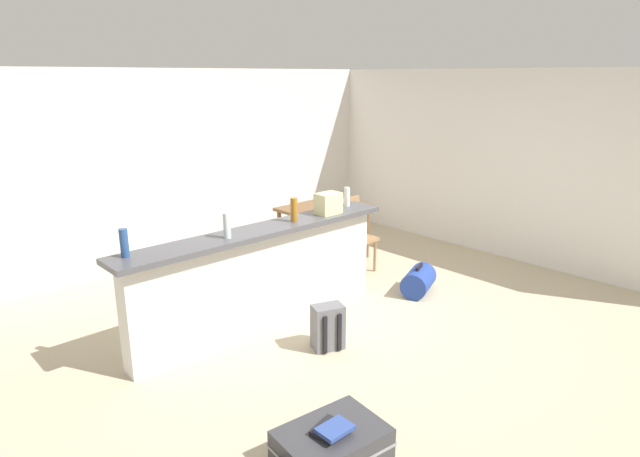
{
  "coord_description": "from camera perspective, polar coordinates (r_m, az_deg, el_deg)",
  "views": [
    {
      "loc": [
        -3.6,
        -3.36,
        2.42
      ],
      "look_at": [
        0.25,
        0.77,
        0.79
      ],
      "focal_mm": 29.94,
      "sensor_mm": 36.0,
      "label": 1
    }
  ],
  "objects": [
    {
      "name": "duffel_bag_blue",
      "position": [
        6.23,
        10.48,
        -5.52
      ],
      "size": [
        0.56,
        0.46,
        0.34
      ],
      "color": "#233D93",
      "rests_on": "ground_plane"
    },
    {
      "name": "ground_plane",
      "position": [
        5.5,
        3.63,
        -10.31
      ],
      "size": [
        13.0,
        13.0,
        0.05
      ],
      "primitive_type": "cube",
      "color": "#BCAD8E"
    },
    {
      "name": "wall_right",
      "position": [
        7.68,
        18.11,
        6.58
      ],
      "size": [
        0.1,
        6.0,
        2.5
      ],
      "primitive_type": "cube",
      "color": "silver",
      "rests_on": "ground_plane"
    },
    {
      "name": "bottle_clear",
      "position": [
        4.81,
        -9.93,
        0.31
      ],
      "size": [
        0.07,
        0.07,
        0.23
      ],
      "primitive_type": "cylinder",
      "color": "silver",
      "rests_on": "bar_countertop"
    },
    {
      "name": "partition_half_wall",
      "position": [
        5.27,
        -6.18,
        -5.56
      ],
      "size": [
        2.8,
        0.2,
        0.96
      ],
      "primitive_type": "cube",
      "color": "silver",
      "rests_on": "ground_plane"
    },
    {
      "name": "backpack_grey",
      "position": [
        4.95,
        0.8,
        -10.52
      ],
      "size": [
        0.33,
        0.31,
        0.42
      ],
      "color": "slate",
      "rests_on": "ground_plane"
    },
    {
      "name": "dining_chair_near_partition",
      "position": [
        6.76,
        3.53,
        -0.27
      ],
      "size": [
        0.4,
        0.4,
        0.93
      ],
      "color": "#9E754C",
      "rests_on": "ground_plane"
    },
    {
      "name": "bottle_blue",
      "position": [
        4.52,
        -20.21,
        -1.46
      ],
      "size": [
        0.07,
        0.07,
        0.24
      ],
      "primitive_type": "cylinder",
      "color": "#284C89",
      "rests_on": "bar_countertop"
    },
    {
      "name": "dining_table",
      "position": [
        7.09,
        0.42,
        1.64
      ],
      "size": [
        1.1,
        0.8,
        0.74
      ],
      "color": "brown",
      "rests_on": "ground_plane"
    },
    {
      "name": "bar_countertop",
      "position": [
        5.1,
        -6.35,
        -0.27
      ],
      "size": [
        2.96,
        0.4,
        0.05
      ],
      "primitive_type": "cube",
      "color": "#4C4C51",
      "rests_on": "partition_half_wall"
    },
    {
      "name": "book_stack",
      "position": [
        3.63,
        1.26,
        -20.62
      ],
      "size": [
        0.25,
        0.24,
        0.06
      ],
      "color": "black",
      "rests_on": "suitcase_flat_charcoal"
    },
    {
      "name": "wall_back",
      "position": [
        7.44,
        -13.57,
        6.65
      ],
      "size": [
        6.6,
        0.1,
        2.5
      ],
      "primitive_type": "cube",
      "color": "silver",
      "rests_on": "ground_plane"
    },
    {
      "name": "suitcase_flat_charcoal",
      "position": [
        3.73,
        1.23,
        -22.12
      ],
      "size": [
        0.86,
        0.57,
        0.22
      ],
      "color": "#38383D",
      "rests_on": "ground_plane"
    },
    {
      "name": "bottle_amber",
      "position": [
        5.28,
        -2.8,
        2.02
      ],
      "size": [
        0.07,
        0.07,
        0.24
      ],
      "primitive_type": "cylinder",
      "color": "#9E661E",
      "rests_on": "bar_countertop"
    },
    {
      "name": "bottle_white",
      "position": [
        5.91,
        2.91,
        3.41
      ],
      "size": [
        0.06,
        0.06,
        0.21
      ],
      "primitive_type": "cylinder",
      "color": "silver",
      "rests_on": "bar_countertop"
    },
    {
      "name": "grocery_bag",
      "position": [
        5.58,
        0.89,
        2.7
      ],
      "size": [
        0.26,
        0.18,
        0.22
      ],
      "primitive_type": "cube",
      "color": "beige",
      "rests_on": "bar_countertop"
    }
  ]
}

